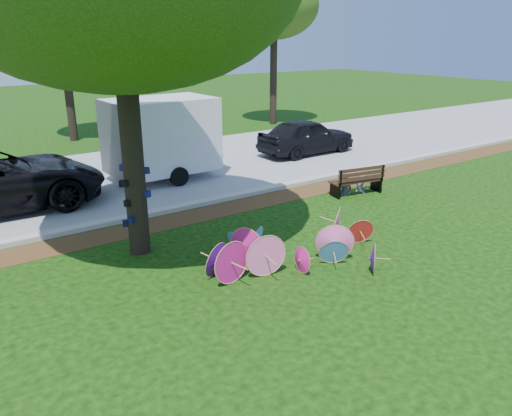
# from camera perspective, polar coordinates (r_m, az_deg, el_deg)

# --- Properties ---
(ground) EXTENTS (90.00, 90.00, 0.00)m
(ground) POSITION_cam_1_polar(r_m,az_deg,el_deg) (9.46, 4.49, -9.03)
(ground) COLOR black
(ground) RESTS_ON ground
(mulch_strip) EXTENTS (90.00, 1.00, 0.01)m
(mulch_strip) POSITION_cam_1_polar(r_m,az_deg,el_deg) (12.94, -8.17, -1.16)
(mulch_strip) COLOR #472D16
(mulch_strip) RESTS_ON ground
(curb) EXTENTS (90.00, 0.30, 0.12)m
(curb) POSITION_cam_1_polar(r_m,az_deg,el_deg) (13.51, -9.53, -0.09)
(curb) COLOR #B7B5AD
(curb) RESTS_ON ground
(street) EXTENTS (90.00, 8.00, 0.01)m
(street) POSITION_cam_1_polar(r_m,az_deg,el_deg) (17.22, -15.54, 3.50)
(street) COLOR gray
(street) RESTS_ON ground
(parasol_pile) EXTENTS (4.16, 2.75, 0.87)m
(parasol_pile) POSITION_cam_1_polar(r_m,az_deg,el_deg) (10.21, 3.41, -4.48)
(parasol_pile) COLOR #D21B7E
(parasol_pile) RESTS_ON ground
(dark_pickup) EXTENTS (4.07, 1.67, 1.38)m
(dark_pickup) POSITION_cam_1_polar(r_m,az_deg,el_deg) (19.84, 5.80, 8.16)
(dark_pickup) COLOR black
(dark_pickup) RESTS_ON ground
(cargo_trailer) EXTENTS (3.33, 2.18, 2.89)m
(cargo_trailer) POSITION_cam_1_polar(r_m,az_deg,el_deg) (16.32, -10.74, 8.21)
(cargo_trailer) COLOR white
(cargo_trailer) RESTS_ON ground
(park_bench) EXTENTS (1.72, 0.90, 0.85)m
(park_bench) POSITION_cam_1_polar(r_m,az_deg,el_deg) (14.97, 11.32, 3.18)
(park_bench) COLOR black
(park_bench) RESTS_ON ground
(person_left) EXTENTS (0.50, 0.35, 1.29)m
(person_left) POSITION_cam_1_polar(r_m,az_deg,el_deg) (14.70, 10.28, 3.85)
(person_left) COLOR #343748
(person_left) RESTS_ON ground
(person_right) EXTENTS (0.53, 0.43, 1.03)m
(person_right) POSITION_cam_1_polar(r_m,az_deg,el_deg) (15.23, 12.13, 3.74)
(person_right) COLOR silver
(person_right) RESTS_ON ground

